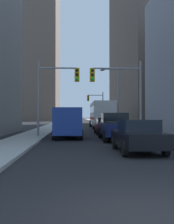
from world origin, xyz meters
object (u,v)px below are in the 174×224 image
at_px(sedan_black, 138,136).
at_px(sedan_grey, 70,125).
at_px(pickup_truck_navy, 116,127).
at_px(traffic_signal_near_right, 118,86).
at_px(sedan_maroon, 106,126).
at_px(traffic_signal_near_left, 56,86).
at_px(cargo_van_blue, 68,121).
at_px(traffic_signal_far_right, 96,103).
at_px(city_bus, 101,114).

xyz_separation_m(sedan_black, sedan_grey, (-3.35, 15.63, 0.00)).
bearing_deg(pickup_truck_navy, traffic_signal_near_right, 76.34).
distance_m(pickup_truck_navy, sedan_maroon, 5.86).
bearing_deg(pickup_truck_navy, traffic_signal_near_left, 153.61).
relative_size(cargo_van_blue, traffic_signal_far_right, 0.87).
xyz_separation_m(sedan_black, sedan_maroon, (-0.07, 12.31, 0.00)).
bearing_deg(sedan_grey, traffic_signal_near_left, -98.23).
distance_m(sedan_black, traffic_signal_near_left, 10.19).
relative_size(city_bus, traffic_signal_near_left, 1.92).
relative_size(pickup_truck_navy, traffic_signal_far_right, 0.90).
height_order(cargo_van_blue, traffic_signal_far_right, traffic_signal_far_right).
height_order(city_bus, traffic_signal_near_left, traffic_signal_near_left).
bearing_deg(pickup_truck_navy, sedan_black, -89.86).
bearing_deg(cargo_van_blue, traffic_signal_near_right, 7.44).
bearing_deg(traffic_signal_near_left, traffic_signal_near_right, 0.01).
bearing_deg(city_bus, sedan_grey, -116.89).
bearing_deg(sedan_grey, sedan_maroon, -45.33).
height_order(sedan_black, sedan_maroon, same).
relative_size(pickup_truck_navy, traffic_signal_near_right, 0.90).
distance_m(city_bus, sedan_black, 23.51).
bearing_deg(cargo_van_blue, pickup_truck_navy, -25.87).
bearing_deg(traffic_signal_near_right, cargo_van_blue, -172.56).
relative_size(traffic_signal_near_left, traffic_signal_near_right, 1.00).
bearing_deg(pickup_truck_navy, city_bus, 87.85).
xyz_separation_m(city_bus, traffic_signal_near_right, (-0.11, -14.85, 2.13)).
xyz_separation_m(sedan_maroon, sedan_grey, (-3.28, 3.32, 0.00)).
bearing_deg(cargo_van_blue, traffic_signal_near_left, 151.79).
bearing_deg(traffic_signal_far_right, sedan_maroon, -92.56).
bearing_deg(sedan_black, sedan_grey, 102.11).
xyz_separation_m(sedan_maroon, traffic_signal_near_right, (0.58, -3.69, 3.29)).
bearing_deg(traffic_signal_near_left, city_bus, 71.43).
xyz_separation_m(pickup_truck_navy, traffic_signal_near_left, (-4.35, 2.16, 3.09)).
relative_size(sedan_black, sedan_grey, 1.00).
relative_size(city_bus, traffic_signal_far_right, 1.92).
relative_size(sedan_maroon, traffic_signal_near_right, 0.70).
height_order(pickup_truck_navy, traffic_signal_near_left, traffic_signal_near_left).
height_order(traffic_signal_near_left, traffic_signal_far_right, same).
height_order(cargo_van_blue, traffic_signal_near_left, traffic_signal_near_left).
bearing_deg(traffic_signal_far_right, pickup_truck_navy, -91.96).
xyz_separation_m(city_bus, sedan_grey, (-3.98, -7.84, -1.16)).
bearing_deg(sedan_black, traffic_signal_near_right, 86.62).
height_order(city_bus, sedan_black, city_bus).
bearing_deg(cargo_van_blue, sedan_grey, 89.54).
bearing_deg(cargo_van_blue, traffic_signal_far_right, 81.20).
xyz_separation_m(sedan_maroon, traffic_signal_far_right, (1.09, 24.47, 3.23)).
xyz_separation_m(traffic_signal_near_right, traffic_signal_far_right, (0.51, 28.17, -0.05)).
bearing_deg(sedan_maroon, traffic_signal_near_right, -81.09).
bearing_deg(city_bus, pickup_truck_navy, -92.15).
distance_m(city_bus, traffic_signal_near_left, 15.81).
bearing_deg(traffic_signal_far_right, sedan_grey, -101.69).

